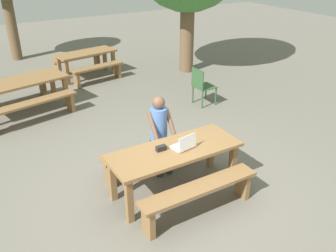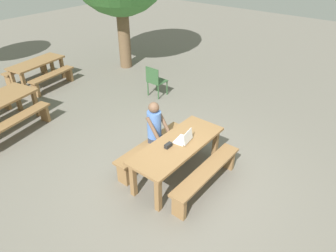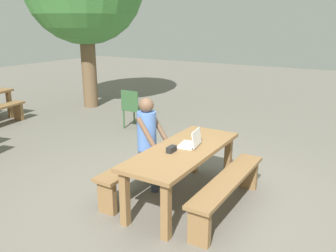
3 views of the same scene
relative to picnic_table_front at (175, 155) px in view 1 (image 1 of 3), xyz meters
name	(u,v)px [view 1 (image 1 of 3)]	position (x,y,z in m)	size (l,w,h in m)	color
ground_plane	(174,190)	(0.00, 0.00, -0.61)	(30.00, 30.00, 0.00)	slate
picnic_table_front	(175,155)	(0.00, 0.00, 0.00)	(1.94, 0.75, 0.72)	olive
bench_near	(199,193)	(0.00, -0.63, -0.27)	(1.76, 0.30, 0.46)	olive
bench_far	(154,152)	(0.00, 0.63, -0.27)	(1.76, 0.30, 0.46)	olive
laptop	(184,145)	(0.13, -0.05, 0.16)	(0.34, 0.29, 0.23)	white
small_pouch	(161,148)	(-0.19, 0.06, 0.14)	(0.15, 0.07, 0.07)	black
person_seated	(160,130)	(0.09, 0.58, 0.13)	(0.38, 0.39, 1.29)	#333847
plastic_chair	(202,86)	(2.28, 2.50, -0.15)	(0.44, 0.44, 0.87)	#335933
picnic_table_mid	(86,57)	(0.70, 5.75, -0.03)	(1.71, 0.91, 0.71)	olive
bench_mid_south	(98,70)	(0.80, 5.19, -0.28)	(1.49, 0.53, 0.45)	olive
bench_mid_north	(77,61)	(0.61, 6.31, -0.28)	(1.49, 0.53, 0.45)	olive
picnic_table_rear	(18,85)	(-1.38, 4.19, 0.01)	(2.20, 1.25, 0.72)	olive
bench_rear_south	(34,106)	(-1.24, 3.52, -0.26)	(1.89, 0.68, 0.46)	olive
bench_rear_north	(8,89)	(-1.52, 4.85, -0.26)	(1.89, 0.68, 0.46)	olive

